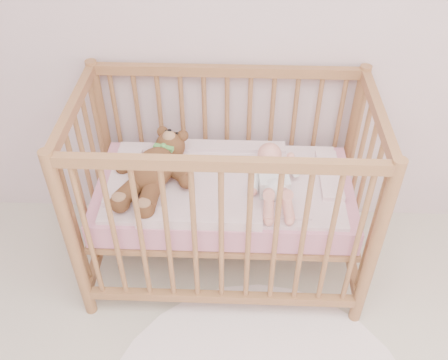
# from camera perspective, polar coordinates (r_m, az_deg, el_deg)

# --- Properties ---
(crib) EXTENTS (1.36, 0.76, 1.00)m
(crib) POSITION_cam_1_polar(r_m,az_deg,el_deg) (2.41, 0.05, -1.37)
(crib) COLOR #986040
(crib) RESTS_ON floor
(mattress) EXTENTS (1.22, 0.62, 0.13)m
(mattress) POSITION_cam_1_polar(r_m,az_deg,el_deg) (2.42, 0.05, -1.64)
(mattress) COLOR pink
(mattress) RESTS_ON crib
(blanket) EXTENTS (1.10, 0.58, 0.06)m
(blanket) POSITION_cam_1_polar(r_m,az_deg,el_deg) (2.37, 0.05, -0.30)
(blanket) COLOR pink
(blanket) RESTS_ON mattress
(baby) EXTENTS (0.29, 0.55, 0.13)m
(baby) POSITION_cam_1_polar(r_m,az_deg,el_deg) (2.31, 5.63, 0.63)
(baby) COLOR white
(baby) RESTS_ON blanket
(teddy_bear) EXTENTS (0.56, 0.67, 0.16)m
(teddy_bear) POSITION_cam_1_polar(r_m,az_deg,el_deg) (2.33, -8.07, 1.15)
(teddy_bear) COLOR brown
(teddy_bear) RESTS_ON blanket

